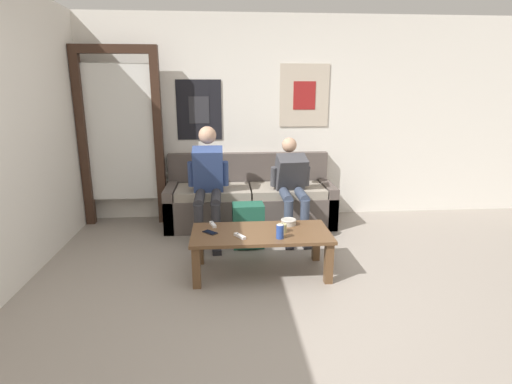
{
  "coord_description": "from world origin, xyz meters",
  "views": [
    {
      "loc": [
        -0.45,
        -2.57,
        1.66
      ],
      "look_at": [
        -0.14,
        1.34,
        0.64
      ],
      "focal_mm": 28.0,
      "sensor_mm": 36.0,
      "label": 1
    }
  ],
  "objects_px": {
    "pillar_candle": "(282,228)",
    "game_controller_near_right": "(240,236)",
    "backpack": "(248,226)",
    "person_seated_teen": "(292,183)",
    "game_controller_near_left": "(213,224)",
    "drink_can_blue": "(280,232)",
    "ceramic_bowl": "(289,222)",
    "couch": "(250,201)",
    "person_seated_adult": "(208,179)",
    "cell_phone": "(210,232)",
    "coffee_table": "(261,238)"
  },
  "relations": [
    {
      "from": "couch",
      "to": "cell_phone",
      "type": "xyz_separation_m",
      "value": [
        -0.45,
        -1.42,
        0.12
      ]
    },
    {
      "from": "person_seated_adult",
      "to": "ceramic_bowl",
      "type": "relative_size",
      "value": 8.42
    },
    {
      "from": "pillar_candle",
      "to": "game_controller_near_right",
      "type": "relative_size",
      "value": 0.63
    },
    {
      "from": "game_controller_near_left",
      "to": "ceramic_bowl",
      "type": "bearing_deg",
      "value": -2.55
    },
    {
      "from": "person_seated_teen",
      "to": "game_controller_near_left",
      "type": "bearing_deg",
      "value": -136.9
    },
    {
      "from": "drink_can_blue",
      "to": "cell_phone",
      "type": "distance_m",
      "value": 0.64
    },
    {
      "from": "ceramic_bowl",
      "to": "game_controller_near_right",
      "type": "distance_m",
      "value": 0.56
    },
    {
      "from": "ceramic_bowl",
      "to": "drink_can_blue",
      "type": "relative_size",
      "value": 1.19
    },
    {
      "from": "coffee_table",
      "to": "person_seated_teen",
      "type": "bearing_deg",
      "value": 66.44
    },
    {
      "from": "game_controller_near_right",
      "to": "coffee_table",
      "type": "bearing_deg",
      "value": 32.03
    },
    {
      "from": "coffee_table",
      "to": "pillar_candle",
      "type": "relative_size",
      "value": 14.15
    },
    {
      "from": "game_controller_near_left",
      "to": "game_controller_near_right",
      "type": "height_order",
      "value": "same"
    },
    {
      "from": "drink_can_blue",
      "to": "cell_phone",
      "type": "relative_size",
      "value": 0.87
    },
    {
      "from": "game_controller_near_left",
      "to": "backpack",
      "type": "bearing_deg",
      "value": 50.91
    },
    {
      "from": "person_seated_adult",
      "to": "game_controller_near_right",
      "type": "xyz_separation_m",
      "value": [
        0.31,
        -1.15,
        -0.26
      ]
    },
    {
      "from": "ceramic_bowl",
      "to": "drink_can_blue",
      "type": "distance_m",
      "value": 0.37
    },
    {
      "from": "drink_can_blue",
      "to": "person_seated_teen",
      "type": "bearing_deg",
      "value": 75.92
    },
    {
      "from": "couch",
      "to": "person_seated_adult",
      "type": "bearing_deg",
      "value": -141.3
    },
    {
      "from": "couch",
      "to": "coffee_table",
      "type": "distance_m",
      "value": 1.42
    },
    {
      "from": "pillar_candle",
      "to": "person_seated_adult",
      "type": "bearing_deg",
      "value": 123.86
    },
    {
      "from": "person_seated_adult",
      "to": "backpack",
      "type": "relative_size",
      "value": 2.63
    },
    {
      "from": "ceramic_bowl",
      "to": "pillar_candle",
      "type": "xyz_separation_m",
      "value": [
        -0.09,
        -0.19,
        0.01
      ]
    },
    {
      "from": "cell_phone",
      "to": "game_controller_near_left",
      "type": "bearing_deg",
      "value": 84.16
    },
    {
      "from": "person_seated_teen",
      "to": "coffee_table",
      "type": "bearing_deg",
      "value": -113.56
    },
    {
      "from": "cell_phone",
      "to": "couch",
      "type": "bearing_deg",
      "value": 72.36
    },
    {
      "from": "couch",
      "to": "ceramic_bowl",
      "type": "xyz_separation_m",
      "value": [
        0.29,
        -1.25,
        0.14
      ]
    },
    {
      "from": "game_controller_near_left",
      "to": "cell_phone",
      "type": "xyz_separation_m",
      "value": [
        -0.02,
        -0.2,
        -0.01
      ]
    },
    {
      "from": "game_controller_near_left",
      "to": "pillar_candle",
      "type": "bearing_deg",
      "value": -19.56
    },
    {
      "from": "couch",
      "to": "coffee_table",
      "type": "relative_size",
      "value": 1.64
    },
    {
      "from": "coffee_table",
      "to": "ceramic_bowl",
      "type": "height_order",
      "value": "ceramic_bowl"
    },
    {
      "from": "person_seated_teen",
      "to": "game_controller_near_right",
      "type": "xyz_separation_m",
      "value": [
        -0.65,
        -1.16,
        -0.19
      ]
    },
    {
      "from": "backpack",
      "to": "game_controller_near_left",
      "type": "height_order",
      "value": "backpack"
    },
    {
      "from": "ceramic_bowl",
      "to": "pillar_candle",
      "type": "height_order",
      "value": "pillar_candle"
    },
    {
      "from": "person_seated_teen",
      "to": "cell_phone",
      "type": "height_order",
      "value": "person_seated_teen"
    },
    {
      "from": "ceramic_bowl",
      "to": "game_controller_near_right",
      "type": "bearing_deg",
      "value": -148.24
    },
    {
      "from": "drink_can_blue",
      "to": "game_controller_near_right",
      "type": "bearing_deg",
      "value": 172.06
    },
    {
      "from": "ceramic_bowl",
      "to": "coffee_table",
      "type": "bearing_deg",
      "value": -148.43
    },
    {
      "from": "couch",
      "to": "drink_can_blue",
      "type": "xyz_separation_m",
      "value": [
        0.16,
        -1.59,
        0.17
      ]
    },
    {
      "from": "backpack",
      "to": "game_controller_near_right",
      "type": "bearing_deg",
      "value": -98.73
    },
    {
      "from": "couch",
      "to": "backpack",
      "type": "xyz_separation_m",
      "value": [
        -0.07,
        -0.77,
        -0.06
      ]
    },
    {
      "from": "couch",
      "to": "coffee_table",
      "type": "height_order",
      "value": "couch"
    },
    {
      "from": "coffee_table",
      "to": "game_controller_near_right",
      "type": "bearing_deg",
      "value": -147.97
    },
    {
      "from": "coffee_table",
      "to": "person_seated_adult",
      "type": "height_order",
      "value": "person_seated_adult"
    },
    {
      "from": "ceramic_bowl",
      "to": "cell_phone",
      "type": "height_order",
      "value": "ceramic_bowl"
    },
    {
      "from": "coffee_table",
      "to": "cell_phone",
      "type": "height_order",
      "value": "cell_phone"
    },
    {
      "from": "couch",
      "to": "person_seated_adult",
      "type": "distance_m",
      "value": 0.75
    },
    {
      "from": "person_seated_adult",
      "to": "backpack",
      "type": "height_order",
      "value": "person_seated_adult"
    },
    {
      "from": "person_seated_teen",
      "to": "drink_can_blue",
      "type": "relative_size",
      "value": 8.86
    },
    {
      "from": "coffee_table",
      "to": "backpack",
      "type": "height_order",
      "value": "backpack"
    },
    {
      "from": "pillar_candle",
      "to": "coffee_table",
      "type": "bearing_deg",
      "value": 174.22
    }
  ]
}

